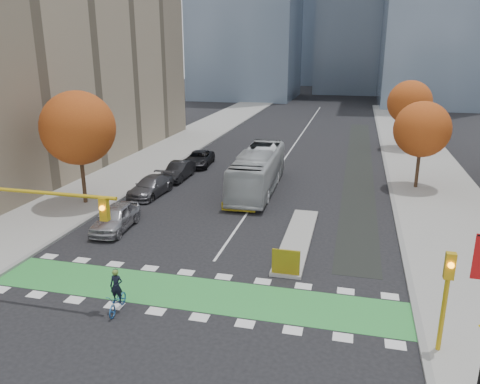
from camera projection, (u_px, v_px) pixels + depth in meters
The scene contains 22 objects.
ground at pixel (181, 310), 20.54m from camera, with size 300.00×300.00×0.00m, color black.
sidewalk_west at pixel (119, 174), 42.17m from camera, with size 7.00×120.00×0.15m, color gray.
sidewalk_east at pixel (439, 196), 35.96m from camera, with size 7.00×120.00×0.15m, color gray.
curb_west at pixel (155, 177), 41.36m from camera, with size 0.30×120.00×0.16m, color gray.
curb_east at pixel (391, 193), 36.76m from camera, with size 0.30×120.00×0.16m, color gray.
bike_crossing at pixel (192, 293), 21.93m from camera, with size 20.00×3.00×0.01m, color green.
centre_line at pixel (297, 141), 57.63m from camera, with size 0.15×70.00×0.01m, color silver.
bike_lane_paint at pixel (359, 163), 46.63m from camera, with size 2.50×50.00×0.01m, color black.
median_island at pixel (297, 239), 27.94m from camera, with size 1.60×10.00×0.16m, color gray.
hazard_board at pixel (286, 262), 23.28m from camera, with size 1.40×0.12×1.30m, color yellow.
building_west at pixel (15, 31), 42.76m from camera, with size 16.00×44.00×25.00m, color gray.
tree_west at pixel (78, 128), 32.77m from camera, with size 5.20×5.20×8.22m.
tree_east_near at pixel (422, 129), 36.74m from camera, with size 4.40×4.40×7.08m.
tree_east_far at pixel (410, 103), 51.35m from camera, with size 4.80×4.80×7.65m.
traffic_signal_west at pixel (5, 212), 20.70m from camera, with size 8.53×0.56×5.20m.
traffic_signal_east at pixel (447, 288), 16.85m from camera, with size 0.35×0.43×4.10m.
cyclist at pixel (117, 297), 20.24m from camera, with size 0.75×1.77×1.99m.
bus at pixel (258, 171), 37.21m from camera, with size 2.77×11.83×3.30m, color #AFB4B7.
parked_car_a at pixel (116, 218), 29.37m from camera, with size 1.88×4.67×1.59m, color #A6A5AB.
parked_car_b at pixel (179, 171), 40.76m from camera, with size 1.59×4.55×1.50m, color black.
parked_car_c at pixel (151, 186), 36.22m from camera, with size 2.03×5.00×1.45m, color #504F54.
parked_car_d at pixel (199, 159), 45.38m from camera, with size 2.33×5.05×1.40m, color black.
Camera 1 is at (6.89, -16.93, 11.01)m, focal length 35.00 mm.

